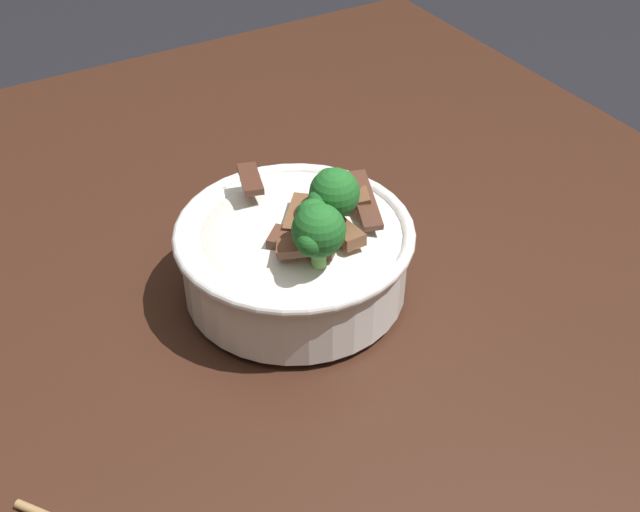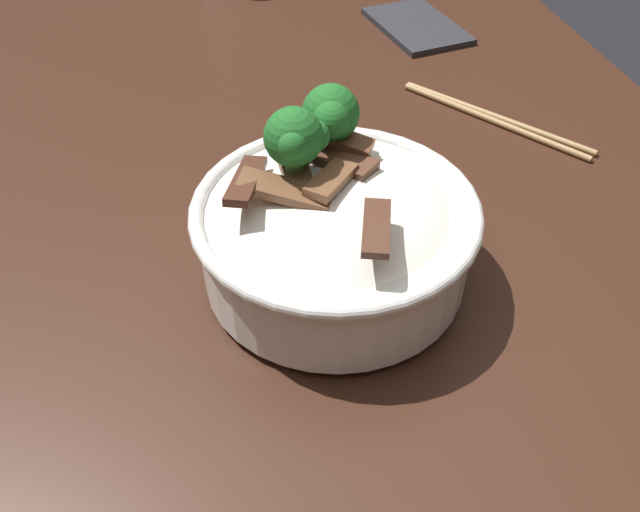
# 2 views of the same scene
# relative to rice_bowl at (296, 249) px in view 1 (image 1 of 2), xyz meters

# --- Properties ---
(dining_table) EXTENTS (1.55, 0.97, 0.78)m
(dining_table) POSITION_rel_rice_bowl_xyz_m (-0.19, -0.05, -0.13)
(dining_table) COLOR #381E14
(dining_table) RESTS_ON ground
(rice_bowl) EXTENTS (0.23, 0.23, 0.15)m
(rice_bowl) POSITION_rel_rice_bowl_xyz_m (0.00, 0.00, 0.00)
(rice_bowl) COLOR white
(rice_bowl) RESTS_ON dining_table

